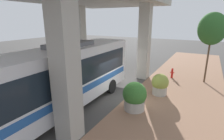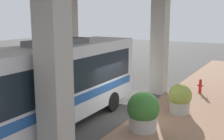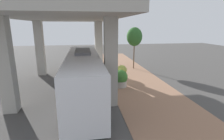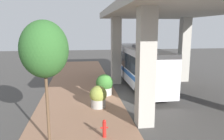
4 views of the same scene
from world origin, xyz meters
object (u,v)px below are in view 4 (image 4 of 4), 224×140
object	(u,v)px
planter_middle	(105,85)
street_tree_near	(44,50)
bus	(139,64)
fire_hydrant	(104,128)
planter_front	(98,97)

from	to	relation	value
planter_middle	street_tree_near	bearing A→B (deg)	-115.34
bus	planter_middle	distance (m)	4.47
planter_middle	bus	bearing A→B (deg)	34.76
fire_hydrant	bus	bearing A→B (deg)	65.57
bus	planter_middle	xyz separation A→B (m)	(-3.52, -2.44, -1.26)
fire_hydrant	street_tree_near	distance (m)	4.73
bus	planter_middle	size ratio (longest dim) A/B	7.16
bus	fire_hydrant	xyz separation A→B (m)	(-4.33, -9.53, -1.62)
planter_front	planter_middle	world-z (taller)	planter_middle
bus	street_tree_near	distance (m)	12.14
planter_front	planter_middle	size ratio (longest dim) A/B	0.90
bus	fire_hydrant	bearing A→B (deg)	-114.43
planter_middle	street_tree_near	distance (m)	8.77
planter_front	street_tree_near	bearing A→B (deg)	-121.46
bus	planter_front	bearing A→B (deg)	-128.83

